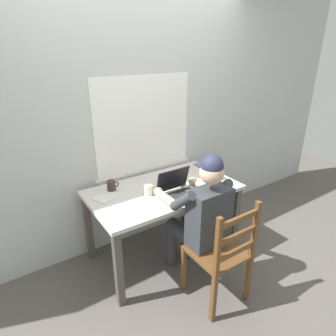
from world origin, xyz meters
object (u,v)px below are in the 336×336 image
at_px(laptop, 178,190).
at_px(book_stack_main, 171,178).
at_px(desk, 163,197).
at_px(wooden_chair, 222,254).
at_px(seated_person, 200,214).
at_px(computer_mouse, 210,190).
at_px(coffee_mug_white, 149,190).
at_px(coffee_mug_spare, 112,186).
at_px(coffee_mug_dark, 216,175).

distance_m(laptop, book_stack_main, 0.31).
xyz_separation_m(desk, wooden_chair, (0.07, -0.75, -0.19)).
bearing_deg(seated_person, wooden_chair, -90.00).
height_order(computer_mouse, coffee_mug_white, coffee_mug_white).
xyz_separation_m(wooden_chair, computer_mouse, (0.26, 0.46, 0.30)).
distance_m(seated_person, coffee_mug_spare, 0.85).
bearing_deg(coffee_mug_spare, desk, -27.10).
height_order(coffee_mug_spare, book_stack_main, coffee_mug_spare).
bearing_deg(laptop, coffee_mug_spare, 138.25).
height_order(coffee_mug_white, book_stack_main, coffee_mug_white).
distance_m(laptop, coffee_mug_spare, 0.61).
height_order(wooden_chair, computer_mouse, wooden_chair).
height_order(desk, laptop, laptop).
bearing_deg(coffee_mug_white, wooden_chair, -70.84).
bearing_deg(coffee_mug_spare, seated_person, -54.37).
relative_size(wooden_chair, book_stack_main, 4.58).
distance_m(seated_person, wooden_chair, 0.36).
bearing_deg(book_stack_main, seated_person, -98.97).
distance_m(computer_mouse, coffee_mug_white, 0.57).
xyz_separation_m(desk, coffee_mug_white, (-0.18, -0.04, 0.14)).
height_order(computer_mouse, book_stack_main, book_stack_main).
distance_m(desk, wooden_chair, 0.77).
bearing_deg(coffee_mug_dark, laptop, -172.32).
bearing_deg(laptop, book_stack_main, 66.96).
bearing_deg(desk, computer_mouse, -41.42).
height_order(coffee_mug_white, coffee_mug_spare, coffee_mug_spare).
xyz_separation_m(seated_person, coffee_mug_spare, (-0.49, 0.68, 0.11)).
xyz_separation_m(seated_person, computer_mouse, (0.26, 0.18, 0.08)).
height_order(laptop, coffee_mug_dark, laptop).
bearing_deg(coffee_mug_white, seated_person, -60.09).
relative_size(laptop, coffee_mug_spare, 2.87).
height_order(seated_person, computer_mouse, seated_person).
bearing_deg(coffee_mug_spare, computer_mouse, -33.94).
bearing_deg(computer_mouse, book_stack_main, 114.56).
xyz_separation_m(coffee_mug_white, book_stack_main, (0.33, 0.13, -0.01)).
bearing_deg(computer_mouse, desk, 138.58).
height_order(wooden_chair, coffee_mug_dark, wooden_chair).
distance_m(desk, computer_mouse, 0.45).
distance_m(seated_person, coffee_mug_dark, 0.60).
bearing_deg(book_stack_main, computer_mouse, -65.44).
xyz_separation_m(coffee_mug_spare, book_stack_main, (0.58, -0.13, -0.02)).
distance_m(coffee_mug_white, coffee_mug_spare, 0.35).
height_order(seated_person, laptop, seated_person).
bearing_deg(wooden_chair, laptop, 93.29).
bearing_deg(seated_person, coffee_mug_dark, 35.63).
height_order(seated_person, coffee_mug_spare, seated_person).
distance_m(wooden_chair, coffee_mug_spare, 1.13).
relative_size(coffee_mug_white, coffee_mug_dark, 0.92).
bearing_deg(seated_person, laptop, 96.62).
distance_m(desk, coffee_mug_white, 0.23).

